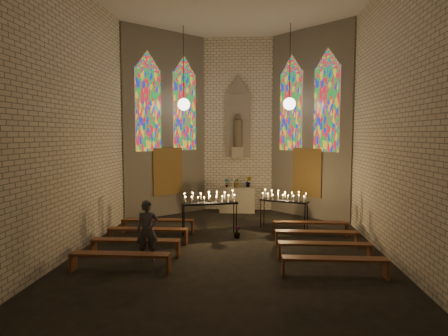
% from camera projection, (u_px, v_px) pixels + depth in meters
% --- Properties ---
extents(floor, '(12.00, 12.00, 0.00)m').
position_uv_depth(floor, '(230.00, 252.00, 10.61)').
color(floor, black).
rests_on(floor, ground).
extents(room, '(8.22, 12.43, 7.00)m').
position_uv_depth(room, '(235.00, 117.00, 13.65)').
color(room, beige).
rests_on(room, ground).
extents(altar, '(1.40, 0.60, 1.00)m').
position_uv_depth(altar, '(237.00, 200.00, 15.98)').
color(altar, '#B1A990').
rests_on(altar, ground).
extents(flower_vase_left, '(0.21, 0.18, 0.35)m').
position_uv_depth(flower_vase_left, '(227.00, 183.00, 15.97)').
color(flower_vase_left, '#4C723F').
rests_on(flower_vase_left, altar).
extents(flower_vase_center, '(0.43, 0.39, 0.41)m').
position_uv_depth(flower_vase_center, '(237.00, 182.00, 15.97)').
color(flower_vase_center, '#4C723F').
rests_on(flower_vase_center, altar).
extents(flower_vase_right, '(0.27, 0.23, 0.44)m').
position_uv_depth(flower_vase_right, '(249.00, 182.00, 15.97)').
color(flower_vase_right, '#4C723F').
rests_on(flower_vase_right, altar).
extents(aisle_flower_pot, '(0.22, 0.22, 0.37)m').
position_uv_depth(aisle_flower_pot, '(237.00, 232.00, 12.01)').
color(aisle_flower_pot, '#4C723F').
rests_on(aisle_flower_pot, ground).
extents(votive_stand_left, '(1.78, 0.91, 1.28)m').
position_uv_depth(votive_stand_left, '(210.00, 200.00, 12.26)').
color(votive_stand_left, black).
rests_on(votive_stand_left, ground).
extents(votive_stand_right, '(1.63, 0.99, 1.18)m').
position_uv_depth(votive_stand_right, '(284.00, 198.00, 13.12)').
color(votive_stand_right, black).
rests_on(votive_stand_right, ground).
extents(pew_left_0, '(2.27, 0.32, 0.44)m').
position_uv_depth(pew_left_0, '(158.00, 222.00, 12.61)').
color(pew_left_0, '#5D301A').
rests_on(pew_left_0, ground).
extents(pew_right_0, '(2.27, 0.32, 0.44)m').
position_uv_depth(pew_right_0, '(310.00, 224.00, 12.28)').
color(pew_right_0, '#5D301A').
rests_on(pew_right_0, ground).
extents(pew_left_1, '(2.27, 0.32, 0.44)m').
position_uv_depth(pew_left_1, '(148.00, 231.00, 11.42)').
color(pew_left_1, '#5D301A').
rests_on(pew_left_1, ground).
extents(pew_right_1, '(2.27, 0.32, 0.44)m').
position_uv_depth(pew_right_1, '(317.00, 234.00, 11.08)').
color(pew_right_1, '#5D301A').
rests_on(pew_right_1, ground).
extents(pew_left_2, '(2.27, 0.32, 0.44)m').
position_uv_depth(pew_left_2, '(136.00, 242.00, 10.22)').
color(pew_left_2, '#5D301A').
rests_on(pew_left_2, ground).
extents(pew_right_2, '(2.27, 0.32, 0.44)m').
position_uv_depth(pew_right_2, '(324.00, 246.00, 9.89)').
color(pew_right_2, '#5D301A').
rests_on(pew_right_2, ground).
extents(pew_left_3, '(2.27, 0.32, 0.44)m').
position_uv_depth(pew_left_3, '(120.00, 257.00, 9.03)').
color(pew_left_3, '#5D301A').
rests_on(pew_left_3, ground).
extents(pew_right_3, '(2.27, 0.32, 0.44)m').
position_uv_depth(pew_right_3, '(334.00, 261.00, 8.70)').
color(pew_right_3, '#5D301A').
rests_on(pew_right_3, ground).
extents(visitor, '(0.61, 0.47, 1.50)m').
position_uv_depth(visitor, '(147.00, 231.00, 9.80)').
color(visitor, '#45454E').
rests_on(visitor, ground).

